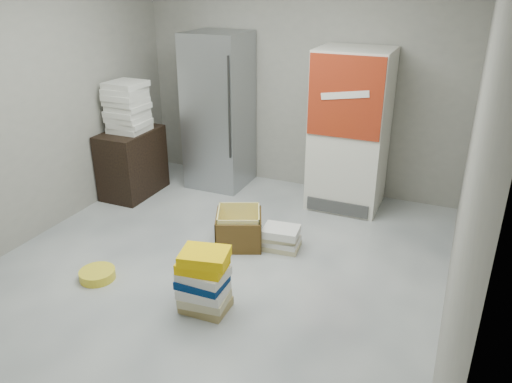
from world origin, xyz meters
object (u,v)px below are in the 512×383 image
at_px(steel_fridge, 219,111).
at_px(phonebook_stack_main, 204,281).
at_px(wood_shelf, 132,163).
at_px(cardboard_box, 239,230).
at_px(coke_cooler, 350,130).

xyz_separation_m(steel_fridge, phonebook_stack_main, (1.11, -2.46, -0.68)).
bearing_deg(phonebook_stack_main, wood_shelf, 133.25).
relative_size(phonebook_stack_main, cardboard_box, 0.92).
relative_size(steel_fridge, coke_cooler, 1.06).
relative_size(steel_fridge, cardboard_box, 3.21).
relative_size(wood_shelf, cardboard_box, 1.35).
distance_m(coke_cooler, cardboard_box, 1.73).
bearing_deg(steel_fridge, coke_cooler, -0.18).
xyz_separation_m(steel_fridge, coke_cooler, (1.65, -0.01, -0.05)).
relative_size(coke_cooler, wood_shelf, 2.25).
height_order(wood_shelf, phonebook_stack_main, wood_shelf).
bearing_deg(phonebook_stack_main, coke_cooler, 72.64).
height_order(coke_cooler, phonebook_stack_main, coke_cooler).
height_order(steel_fridge, wood_shelf, steel_fridge).
bearing_deg(steel_fridge, cardboard_box, -56.56).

